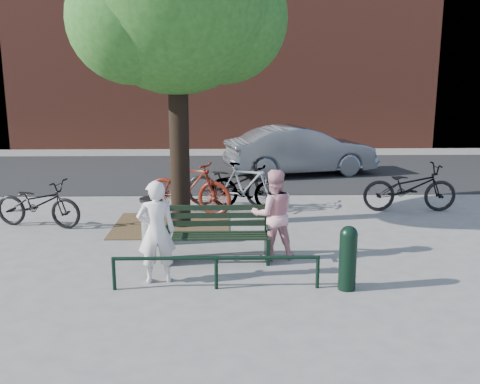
{
  "coord_description": "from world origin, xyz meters",
  "views": [
    {
      "loc": [
        0.17,
        -8.63,
        3.1
      ],
      "look_at": [
        0.4,
        1.0,
        0.98
      ],
      "focal_mm": 40.0,
      "sensor_mm": 36.0,
      "label": 1
    }
  ],
  "objects_px": {
    "person_left": "(156,232)",
    "person_right": "(273,214)",
    "bollard": "(348,256)",
    "parked_car": "(301,151)",
    "bicycle_c": "(231,183)",
    "litter_bin": "(152,221)",
    "park_bench": "(218,233)"
  },
  "relations": [
    {
      "from": "bollard",
      "to": "bicycle_c",
      "type": "xyz_separation_m",
      "value": [
        -1.66,
        5.09,
        0.06
      ]
    },
    {
      "from": "person_right",
      "to": "parked_car",
      "type": "distance_m",
      "value": 7.96
    },
    {
      "from": "person_left",
      "to": "bicycle_c",
      "type": "bearing_deg",
      "value": -114.45
    },
    {
      "from": "person_right",
      "to": "bicycle_c",
      "type": "bearing_deg",
      "value": -85.88
    },
    {
      "from": "person_right",
      "to": "bollard",
      "type": "distance_m",
      "value": 1.73
    },
    {
      "from": "park_bench",
      "to": "person_left",
      "type": "height_order",
      "value": "person_left"
    },
    {
      "from": "bicycle_c",
      "to": "person_left",
      "type": "bearing_deg",
      "value": 178.64
    },
    {
      "from": "park_bench",
      "to": "parked_car",
      "type": "height_order",
      "value": "parked_car"
    },
    {
      "from": "bollard",
      "to": "parked_car",
      "type": "distance_m",
      "value": 9.24
    },
    {
      "from": "person_left",
      "to": "person_right",
      "type": "bearing_deg",
      "value": -161.23
    },
    {
      "from": "bollard",
      "to": "bicycle_c",
      "type": "bearing_deg",
      "value": 108.06
    },
    {
      "from": "person_right",
      "to": "bollard",
      "type": "xyz_separation_m",
      "value": [
        0.98,
        -1.41,
        -0.26
      ]
    },
    {
      "from": "parked_car",
      "to": "park_bench",
      "type": "bearing_deg",
      "value": 149.16
    },
    {
      "from": "person_left",
      "to": "park_bench",
      "type": "bearing_deg",
      "value": -143.46
    },
    {
      "from": "bollard",
      "to": "litter_bin",
      "type": "height_order",
      "value": "bollard"
    },
    {
      "from": "person_left",
      "to": "bollard",
      "type": "relative_size",
      "value": 1.63
    },
    {
      "from": "bicycle_c",
      "to": "parked_car",
      "type": "height_order",
      "value": "parked_car"
    },
    {
      "from": "person_right",
      "to": "parked_car",
      "type": "relative_size",
      "value": 0.33
    },
    {
      "from": "bicycle_c",
      "to": "bollard",
      "type": "bearing_deg",
      "value": -149.41
    },
    {
      "from": "person_left",
      "to": "bicycle_c",
      "type": "distance_m",
      "value": 4.87
    },
    {
      "from": "person_left",
      "to": "bollard",
      "type": "distance_m",
      "value": 2.86
    },
    {
      "from": "parked_car",
      "to": "bollard",
      "type": "bearing_deg",
      "value": 163.18
    },
    {
      "from": "park_bench",
      "to": "person_left",
      "type": "xyz_separation_m",
      "value": [
        -0.9,
        -0.97,
        0.31
      ]
    },
    {
      "from": "person_left",
      "to": "parked_car",
      "type": "bearing_deg",
      "value": -121.41
    },
    {
      "from": "bicycle_c",
      "to": "person_right",
      "type": "bearing_deg",
      "value": -156.96
    },
    {
      "from": "bollard",
      "to": "bicycle_c",
      "type": "relative_size",
      "value": 0.44
    },
    {
      "from": "park_bench",
      "to": "person_right",
      "type": "relative_size",
      "value": 1.12
    },
    {
      "from": "park_bench",
      "to": "bicycle_c",
      "type": "relative_size",
      "value": 0.79
    },
    {
      "from": "person_right",
      "to": "parked_car",
      "type": "xyz_separation_m",
      "value": [
        1.52,
        7.81,
        -0.01
      ]
    },
    {
      "from": "bollard",
      "to": "bicycle_c",
      "type": "distance_m",
      "value": 5.35
    },
    {
      "from": "park_bench",
      "to": "litter_bin",
      "type": "bearing_deg",
      "value": 143.05
    },
    {
      "from": "litter_bin",
      "to": "bicycle_c",
      "type": "xyz_separation_m",
      "value": [
        1.51,
        2.82,
        0.14
      ]
    }
  ]
}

